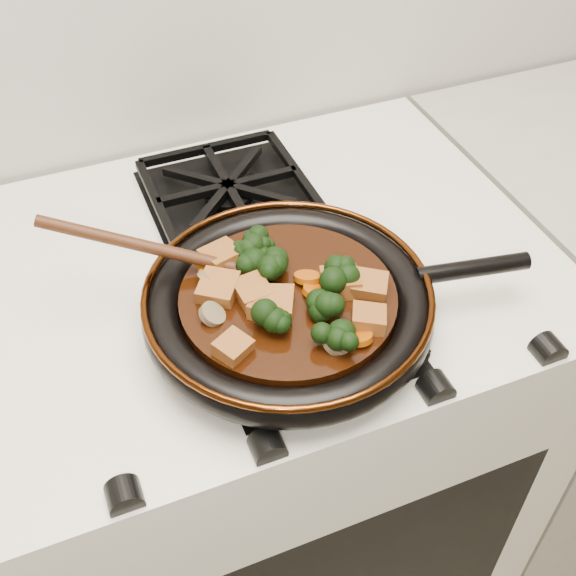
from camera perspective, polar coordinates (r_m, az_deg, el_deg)
name	(u,v)px	position (r m, az deg, el deg)	size (l,w,h in m)	color
stove	(269,447)	(1.31, -1.52, -12.43)	(0.76, 0.60, 0.90)	white
burner_grate_front	(304,323)	(0.86, 1.26, -2.77)	(0.23, 0.23, 0.03)	black
burner_grate_back	(228,191)	(1.06, -4.73, 7.63)	(0.23, 0.23, 0.03)	black
skillet	(290,304)	(0.84, 0.14, -1.25)	(0.46, 0.34, 0.05)	black
braising_sauce	(288,301)	(0.84, 0.00, -1.03)	(0.25, 0.25, 0.02)	black
tofu_cube_0	(222,258)	(0.87, -5.24, 2.41)	(0.04, 0.04, 0.02)	#945522
tofu_cube_1	(274,305)	(0.81, -1.08, -1.36)	(0.04, 0.04, 0.02)	#945522
tofu_cube_2	(269,307)	(0.81, -1.48, -1.51)	(0.04, 0.04, 0.02)	#945522
tofu_cube_3	(253,293)	(0.82, -2.78, -0.40)	(0.04, 0.04, 0.02)	#945522
tofu_cube_4	(219,289)	(0.83, -5.51, -0.06)	(0.04, 0.04, 0.02)	#945522
tofu_cube_5	(369,286)	(0.83, 6.40, 0.14)	(0.04, 0.04, 0.02)	#945522
tofu_cube_6	(233,348)	(0.77, -4.38, -4.73)	(0.04, 0.03, 0.02)	#945522
tofu_cube_7	(340,283)	(0.83, 4.15, 0.40)	(0.04, 0.04, 0.02)	#945522
tofu_cube_8	(368,319)	(0.80, 6.37, -2.46)	(0.04, 0.04, 0.02)	#945522
broccoli_floret_0	(333,343)	(0.77, 3.58, -4.38)	(0.06, 0.06, 0.05)	black
broccoli_floret_1	(272,269)	(0.84, -1.25, 1.52)	(0.06, 0.06, 0.06)	black
broccoli_floret_2	(326,306)	(0.80, 3.04, -1.45)	(0.06, 0.06, 0.05)	black
broccoli_floret_3	(279,320)	(0.79, -0.74, -2.51)	(0.06, 0.06, 0.05)	black
broccoli_floret_4	(338,277)	(0.84, 3.99, 0.87)	(0.06, 0.06, 0.05)	black
broccoli_floret_5	(255,265)	(0.85, -2.63, 1.84)	(0.06, 0.06, 0.05)	black
broccoli_floret_6	(265,247)	(0.88, -1.81, 3.29)	(0.05, 0.05, 0.05)	black
broccoli_floret_7	(246,254)	(0.87, -3.37, 2.72)	(0.06, 0.06, 0.05)	black
carrot_coin_0	(307,277)	(0.84, 1.53, 0.85)	(0.03, 0.03, 0.01)	#A44504
carrot_coin_1	(210,269)	(0.86, -6.17, 1.52)	(0.03, 0.03, 0.01)	#A44504
carrot_coin_2	(360,338)	(0.78, 5.68, -3.93)	(0.03, 0.03, 0.01)	#A44504
carrot_coin_3	(372,316)	(0.80, 6.65, -2.22)	(0.03, 0.03, 0.01)	#A44504
carrot_coin_4	(314,291)	(0.83, 2.10, -0.27)	(0.03, 0.03, 0.01)	#A44504
mushroom_slice_0	(363,274)	(0.85, 5.92, 1.12)	(0.03, 0.03, 0.01)	olive
mushroom_slice_1	(212,314)	(0.80, -6.01, -2.06)	(0.03, 0.03, 0.01)	olive
mushroom_slice_2	(337,340)	(0.77, 3.87, -4.13)	(0.04, 0.04, 0.01)	olive
mushroom_slice_3	(210,281)	(0.84, -6.17, 0.58)	(0.03, 0.03, 0.01)	olive
wooden_spoon	(187,256)	(0.85, -8.01, 2.51)	(0.15, 0.09, 0.24)	#411F0E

